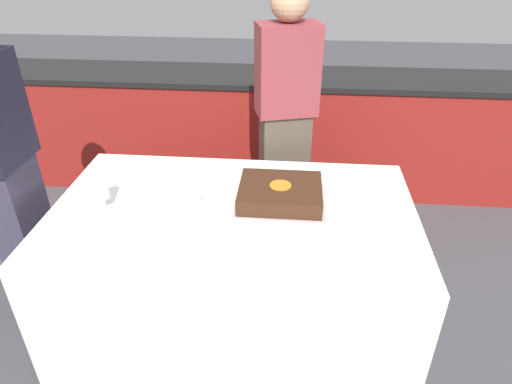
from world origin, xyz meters
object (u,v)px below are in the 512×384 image
at_px(cake, 280,193).
at_px(plate_stack, 182,201).
at_px(wine_glass, 102,188).
at_px(person_seated_left, 7,171).
at_px(person_cutting_cake, 285,124).

bearing_deg(cake, plate_stack, -167.55).
xyz_separation_m(cake, wine_glass, (-0.83, -0.15, 0.08)).
distance_m(cake, person_seated_left, 1.33).
bearing_deg(cake, person_cutting_cake, 90.00).
bearing_deg(person_cutting_cake, person_seated_left, 12.88).
bearing_deg(wine_glass, plate_stack, 7.34).
xyz_separation_m(plate_stack, wine_glass, (-0.36, -0.05, 0.09)).
distance_m(person_cutting_cake, person_seated_left, 1.52).
bearing_deg(plate_stack, person_seated_left, 179.36).
distance_m(plate_stack, person_cutting_cake, 0.90).
height_order(plate_stack, person_seated_left, person_seated_left).
xyz_separation_m(plate_stack, person_seated_left, (-0.85, 0.01, 0.12)).
bearing_deg(plate_stack, cake, 12.45).
distance_m(cake, person_cutting_cake, 0.66).
relative_size(wine_glass, person_seated_left, 0.11).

